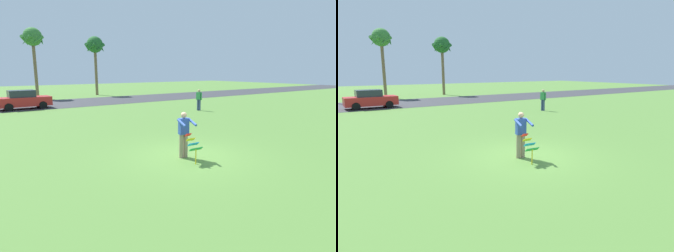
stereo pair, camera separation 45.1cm
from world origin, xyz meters
TOP-DOWN VIEW (x-y plane):
  - ground_plane at (0.00, 0.00)m, footprint 120.00×120.00m
  - road_strip at (0.00, 21.04)m, footprint 120.00×8.00m
  - person_kite_flyer at (-0.26, -0.02)m, footprint 0.63×0.72m
  - kite_held at (-0.38, -0.69)m, footprint 0.52×0.66m
  - parked_car_red at (-2.73, 18.64)m, footprint 4.26×1.95m
  - palm_tree_right_near at (0.40, 28.93)m, footprint 2.58×2.71m
  - palm_tree_centre_far at (7.77, 28.65)m, footprint 2.58×2.71m
  - person_walker_near at (8.79, 9.30)m, footprint 0.29×0.56m

SIDE VIEW (x-z plane):
  - ground_plane at x=0.00m, z-range 0.00..0.00m
  - road_strip at x=0.00m, z-range 0.00..0.01m
  - kite_held at x=-0.38m, z-range 0.15..1.17m
  - parked_car_red at x=-2.73m, z-range -0.03..1.57m
  - person_walker_near at x=8.79m, z-range 0.07..1.80m
  - person_kite_flyer at x=-0.26m, z-range 0.09..1.82m
  - palm_tree_centre_far at x=7.77m, z-range 2.45..10.06m
  - palm_tree_right_near at x=0.40m, z-range 2.68..10.81m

